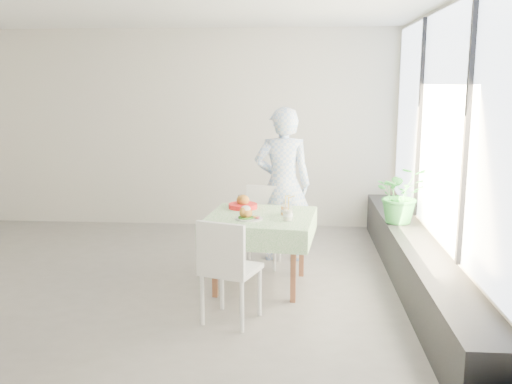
# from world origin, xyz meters

# --- Properties ---
(floor) EXTENTS (6.00, 6.00, 0.00)m
(floor) POSITION_xyz_m (0.00, 0.00, 0.00)
(floor) COLOR slate
(floor) RESTS_ON ground
(ceiling) EXTENTS (6.00, 6.00, 0.00)m
(ceiling) POSITION_xyz_m (0.00, 0.00, 2.80)
(ceiling) COLOR white
(ceiling) RESTS_ON ground
(wall_back) EXTENTS (6.00, 0.02, 2.80)m
(wall_back) POSITION_xyz_m (0.00, 2.50, 1.40)
(wall_back) COLOR beige
(wall_back) RESTS_ON ground
(wall_front) EXTENTS (6.00, 0.02, 2.80)m
(wall_front) POSITION_xyz_m (0.00, -2.50, 1.40)
(wall_front) COLOR beige
(wall_front) RESTS_ON ground
(wall_right) EXTENTS (0.02, 5.00, 2.80)m
(wall_right) POSITION_xyz_m (3.00, 0.00, 1.40)
(wall_right) COLOR beige
(wall_right) RESTS_ON ground
(window_pane) EXTENTS (0.01, 4.80, 2.18)m
(window_pane) POSITION_xyz_m (2.97, 0.00, 1.65)
(window_pane) COLOR #D1E0F9
(window_pane) RESTS_ON ground
(window_ledge) EXTENTS (0.40, 4.80, 0.50)m
(window_ledge) POSITION_xyz_m (2.80, 0.00, 0.25)
(window_ledge) COLOR black
(window_ledge) RESTS_ON ground
(cafe_table) EXTENTS (1.15, 1.15, 0.74)m
(cafe_table) POSITION_xyz_m (1.24, -0.03, 0.46)
(cafe_table) COLOR brown
(cafe_table) RESTS_ON ground
(chair_far) EXTENTS (0.47, 0.47, 0.89)m
(chair_far) POSITION_xyz_m (1.21, 0.65, 0.28)
(chair_far) COLOR white
(chair_far) RESTS_ON ground
(chair_near) EXTENTS (0.55, 0.55, 0.92)m
(chair_near) POSITION_xyz_m (1.04, -0.93, 0.28)
(chair_near) COLOR white
(chair_near) RESTS_ON ground
(diner) EXTENTS (0.67, 0.46, 1.79)m
(diner) POSITION_xyz_m (1.43, 0.90, 0.89)
(diner) COLOR #94B9EE
(diner) RESTS_ON ground
(main_dish) EXTENTS (0.27, 0.27, 0.14)m
(main_dish) POSITION_xyz_m (1.12, -0.22, 0.79)
(main_dish) COLOR white
(main_dish) RESTS_ON cafe_table
(juice_cup_orange) EXTENTS (0.09, 0.09, 0.24)m
(juice_cup_orange) POSITION_xyz_m (1.48, -0.00, 0.80)
(juice_cup_orange) COLOR white
(juice_cup_orange) RESTS_ON cafe_table
(juice_cup_lemonade) EXTENTS (0.10, 0.10, 0.28)m
(juice_cup_lemonade) POSITION_xyz_m (1.51, -0.23, 0.81)
(juice_cup_lemonade) COLOR white
(juice_cup_lemonade) RESTS_ON cafe_table
(second_dish) EXTENTS (0.31, 0.31, 0.15)m
(second_dish) POSITION_xyz_m (1.03, 0.29, 0.78)
(second_dish) COLOR red
(second_dish) RESTS_ON cafe_table
(potted_plant) EXTENTS (0.61, 0.54, 0.65)m
(potted_plant) POSITION_xyz_m (2.76, 0.76, 0.82)
(potted_plant) COLOR #256F36
(potted_plant) RESTS_ON window_ledge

